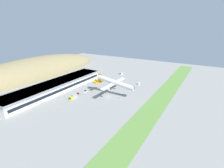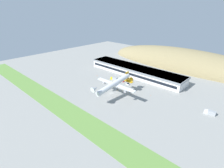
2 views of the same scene
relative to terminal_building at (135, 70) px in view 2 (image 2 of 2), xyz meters
The scene contains 11 objects.
ground_plane 53.68m from the terminal_building, 76.54° to the right, with size 359.97×359.97×0.00m, color gray.
grass_strip_foreground 94.19m from the terminal_building, 82.40° to the right, with size 323.98×17.23×0.08m, color #669342.
hill_backdrop 73.37m from the terminal_building, 67.83° to the left, with size 217.60×60.47×43.56m, color #8E7F56.
terminal_building is the anchor object (origin of this frame).
cargo_airplane 58.08m from the terminal_building, 69.99° to the right, with size 39.22×46.35×11.68m.
service_car_0 24.98m from the terminal_building, 82.68° to the right, with size 3.86×1.74×1.55m.
service_car_1 29.30m from the terminal_building, 66.19° to the right, with size 3.88×1.96×1.56m.
fuel_truck 27.92m from the terminal_building, 101.32° to the right, with size 8.16×2.49×3.31m.
box_truck 89.79m from the terminal_building, 17.78° to the right, with size 7.38×2.76×2.97m.
traffic_cone_0 50.69m from the terminal_building, 37.64° to the right, with size 0.52×0.52×0.58m.
traffic_cone_1 41.65m from the terminal_building, 131.56° to the right, with size 0.52×0.52×0.58m.
Camera 2 is at (93.63, -97.35, 68.47)m, focal length 28.00 mm.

